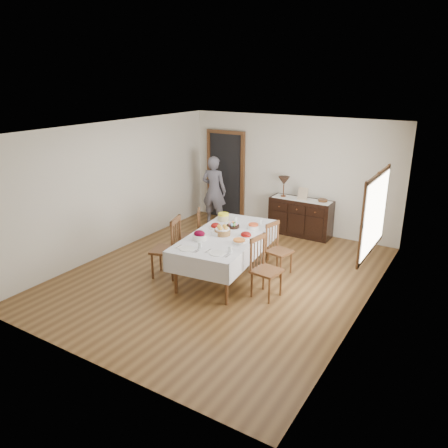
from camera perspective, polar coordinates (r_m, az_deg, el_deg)
The scene contains 26 objects.
ground at distance 7.94m, azimuth -0.38°, elevation -6.69°, with size 6.00×6.00×0.00m, color brown.
room_shell at distance 7.81m, azimuth 0.33°, elevation 5.64°, with size 5.02×6.02×2.65m.
dining_table at distance 7.68m, azimuth 0.24°, elevation -2.02°, with size 1.41×2.40×0.78m.
chair_left_near at distance 7.76m, azimuth -7.26°, elevation -2.98°, with size 0.58×0.58×1.11m.
chair_left_far at distance 8.50m, azimuth -4.18°, elevation -1.30°, with size 0.57×0.57×0.99m.
chair_right_near at distance 7.08m, azimuth 5.26°, elevation -5.58°, with size 0.47×0.47×1.01m.
chair_right_far at distance 7.94m, azimuth 6.98°, elevation -3.13°, with size 0.46×0.46×0.93m.
sideboard at distance 9.90m, azimuth 9.96°, elevation 0.90°, with size 1.39×0.51×0.83m.
person at distance 10.36m, azimuth -1.32°, elevation 4.67°, with size 0.55×0.35×1.76m, color slate.
bread_basket at distance 7.61m, azimuth -0.21°, elevation -0.91°, with size 0.28×0.28×0.18m.
egg_basket at distance 7.98m, azimuth 1.18°, elevation -0.18°, with size 0.24×0.24×0.10m.
ham_platter_a at distance 7.96m, azimuth -1.08°, elevation -0.30°, with size 0.27×0.27×0.11m.
ham_platter_b at distance 7.54m, azimuth 2.88°, elevation -1.47°, with size 0.30×0.30×0.11m.
beet_bowl at distance 7.39m, azimuth -3.24°, elevation -1.54°, with size 0.24×0.24×0.17m.
carrot_bowl at distance 7.93m, azimuth 3.86°, elevation -0.33°, with size 0.23×0.23×0.10m.
pineapple_bowl at distance 8.35m, azimuth -0.08°, elevation 0.92°, with size 0.22×0.22×0.15m.
casserole_dish at distance 7.24m, azimuth 1.99°, elevation -2.28°, with size 0.22×0.22×0.07m.
butter_dish at distance 7.58m, azimuth -1.15°, elevation -1.28°, with size 0.15×0.11×0.07m.
setting_left at distance 7.05m, azimuth -4.30°, elevation -3.06°, with size 0.43×0.31×0.10m.
setting_right at distance 6.86m, azimuth -0.37°, elevation -3.65°, with size 0.43×0.31×0.10m.
glass_far_a at distance 8.29m, azimuth 1.50°, elevation 0.64°, with size 0.07×0.07×0.10m.
glass_far_b at distance 8.19m, azimuth 4.77°, elevation 0.32°, with size 0.06×0.06×0.09m.
runner at distance 9.74m, azimuth 10.14°, elevation 3.17°, with size 1.30×0.35×0.01m.
table_lamp at distance 9.83m, azimuth 7.83°, elevation 5.55°, with size 0.26×0.26×0.46m.
picture_frame at distance 9.67m, azimuth 10.25°, elevation 3.88°, with size 0.22×0.08×0.28m.
deco_bowl at distance 9.65m, azimuth 12.77°, elevation 3.00°, with size 0.20×0.20×0.06m.
Camera 1 is at (3.79, -6.07, 3.44)m, focal length 35.00 mm.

